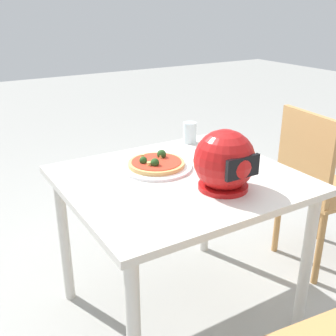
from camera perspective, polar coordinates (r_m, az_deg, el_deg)
The scene contains 7 objects.
ground_plane at distance 2.13m, azimuth 1.47°, elevation -19.17°, with size 14.00×14.00×0.00m, color #9E9E99.
dining_table at distance 1.78m, azimuth 1.67°, elevation -3.93°, with size 0.96×0.86×0.72m.
pizza_plate at distance 1.83m, azimuth -1.62°, elevation 0.16°, with size 0.32×0.32×0.01m, color white.
pizza at distance 1.83m, azimuth -1.65°, elevation 0.73°, with size 0.25×0.25×0.05m.
motorcycle_helmet at distance 1.60m, azimuth 7.88°, elevation 0.89°, with size 0.24×0.24×0.24m.
drinking_glass at distance 2.16m, azimuth 3.05°, elevation 4.94°, with size 0.07×0.07×0.11m, color silver.
chair_side at distance 2.33m, azimuth 19.83°, elevation -1.92°, with size 0.45×0.45×0.90m.
Camera 1 is at (0.87, 1.34, 1.40)m, focal length 43.79 mm.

